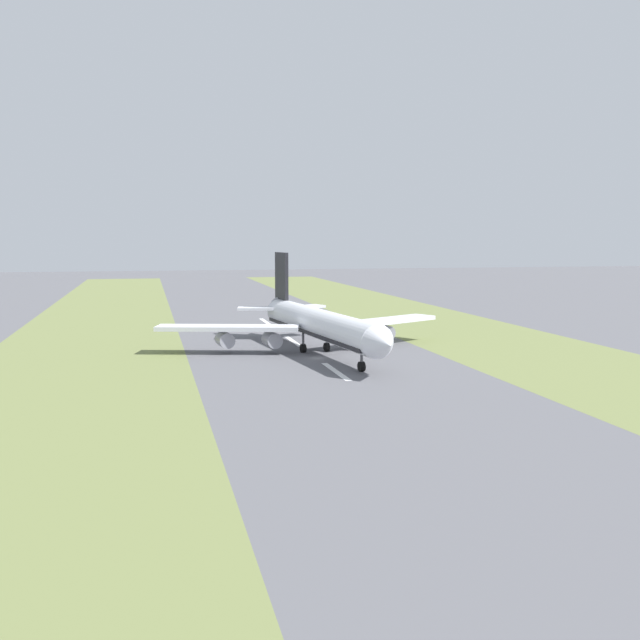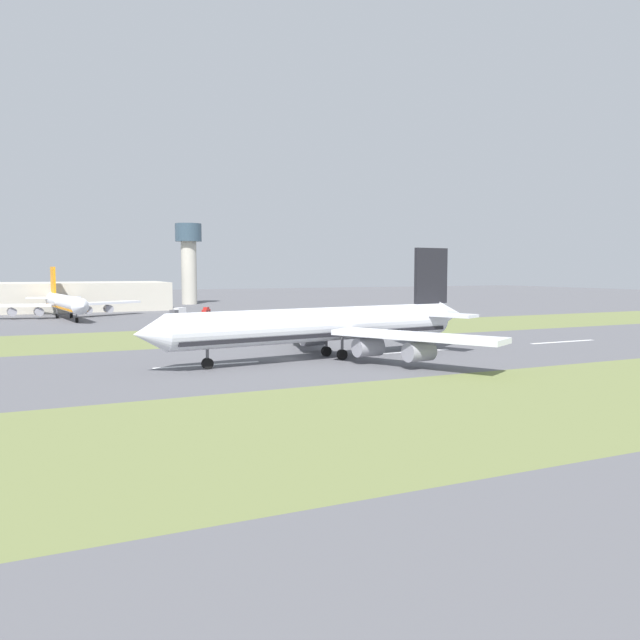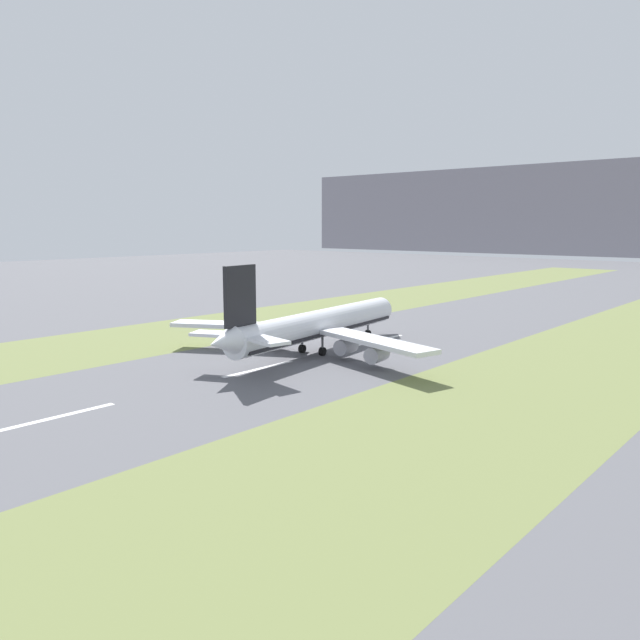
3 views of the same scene
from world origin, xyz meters
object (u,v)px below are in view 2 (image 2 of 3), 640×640
at_px(airplane_parked_apron, 64,303).
at_px(airplane_main_jet, 329,325).
at_px(control_tower, 189,255).
at_px(terminal_building, 14,297).
at_px(service_truck, 178,312).
at_px(apron_car, 206,310).

bearing_deg(airplane_parked_apron, airplane_main_jet, -161.98).
relative_size(control_tower, airplane_parked_apron, 0.66).
xyz_separation_m(airplane_main_jet, terminal_building, (163.02, 54.88, -0.55)).
bearing_deg(airplane_parked_apron, service_truck, -104.49).
bearing_deg(apron_car, airplane_parked_apron, 98.92).
xyz_separation_m(airplane_parked_apron, apron_car, (7.70, -49.09, -4.05)).
xyz_separation_m(terminal_building, apron_car, (-35.71, -65.05, -4.47)).
bearing_deg(service_truck, airplane_main_jet, -178.09).
xyz_separation_m(control_tower, service_truck, (-75.74, 21.16, -21.12)).
height_order(service_truck, apron_car, service_truck).
xyz_separation_m(terminal_building, control_tower, (23.22, -72.34, 17.32)).
relative_size(terminal_building, airplane_parked_apron, 2.00).
bearing_deg(terminal_building, airplane_parked_apron, -159.82).
bearing_deg(airplane_main_jet, apron_car, -4.57).
relative_size(control_tower, service_truck, 6.07).
bearing_deg(control_tower, apron_car, 172.95).
relative_size(airplane_main_jet, apron_car, 14.51).
height_order(airplane_main_jet, terminal_building, airplane_main_jet).
relative_size(terminal_building, control_tower, 3.05).
height_order(airplane_parked_apron, service_truck, airplane_parked_apron).
height_order(terminal_building, apron_car, terminal_building).
distance_m(terminal_building, control_tower, 77.93).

